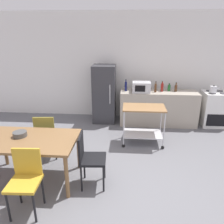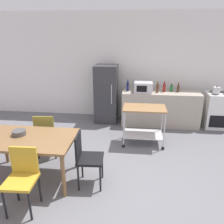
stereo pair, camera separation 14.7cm
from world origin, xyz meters
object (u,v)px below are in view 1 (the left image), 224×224
at_px(microwave, 141,87).
at_px(bottle_sparkling_water, 156,88).
at_px(dining_table, 30,143).
at_px(chair_black, 89,156).
at_px(bottle_hot_sauce, 169,88).
at_px(bottle_olive_oil, 162,87).
at_px(chair_olive, 47,133).
at_px(bottle_sesame_oil, 176,88).
at_px(kettle, 213,89).
at_px(chair_mustard, 26,177).
at_px(bottle_soda, 126,86).
at_px(fruit_bowl, 20,134).
at_px(refrigerator, 104,94).
at_px(stove_oven, 213,109).
at_px(kitchen_cart, 143,119).

bearing_deg(microwave, bottle_sparkling_water, 1.91).
xyz_separation_m(dining_table, microwave, (1.88, 2.54, 0.36)).
bearing_deg(chair_black, microwave, -23.20).
height_order(dining_table, bottle_hot_sauce, bottle_hot_sauce).
height_order(bottle_olive_oil, bottle_hot_sauce, bottle_olive_oil).
xyz_separation_m(dining_table, chair_olive, (0.00, 0.71, -0.15)).
bearing_deg(microwave, bottle_hot_sauce, 13.01).
xyz_separation_m(dining_table, bottle_sesame_oil, (2.78, 2.66, 0.32)).
relative_size(chair_olive, kettle, 3.71).
height_order(chair_black, bottle_hot_sauce, bottle_hot_sauce).
bearing_deg(bottle_sparkling_water, microwave, -178.09).
relative_size(chair_mustard, kettle, 3.71).
distance_m(bottle_soda, microwave, 0.41).
xyz_separation_m(microwave, fruit_bowl, (-2.06, -2.46, -0.24)).
height_order(refrigerator, bottle_hot_sauce, refrigerator).
relative_size(chair_black, bottle_soda, 2.91).
xyz_separation_m(stove_oven, refrigerator, (-2.90, 0.08, 0.32)).
xyz_separation_m(bottle_soda, bottle_olive_oil, (0.94, 0.03, -0.02)).
distance_m(dining_table, chair_mustard, 0.71).
bearing_deg(fruit_bowl, bottle_soda, 56.76).
relative_size(dining_table, stove_oven, 1.63).
height_order(bottle_olive_oil, kettle, bottle_olive_oil).
bearing_deg(stove_oven, bottle_sesame_oil, 179.03).
xyz_separation_m(stove_oven, microwave, (-1.92, -0.11, 0.58)).
relative_size(bottle_hot_sauce, fruit_bowl, 0.91).
bearing_deg(bottle_sesame_oil, bottle_soda, -177.79).
xyz_separation_m(chair_mustard, bottle_sparkling_water, (2.03, 3.21, 0.50)).
bearing_deg(refrigerator, microwave, -10.80).
height_order(chair_olive, kettle, kettle).
relative_size(bottle_hot_sauce, kettle, 0.83).
distance_m(bottle_sparkling_water, bottle_hot_sauce, 0.40).
bearing_deg(dining_table, bottle_soda, 60.49).
bearing_deg(bottle_sesame_oil, bottle_sparkling_water, -168.30).
xyz_separation_m(chair_black, kettle, (2.72, 2.61, 0.48)).
height_order(dining_table, bottle_sparkling_water, bottle_sparkling_water).
height_order(fruit_bowl, kettle, kettle).
height_order(bottle_hot_sauce, fruit_bowl, bottle_hot_sauce).
xyz_separation_m(bottle_soda, fruit_bowl, (-1.66, -2.53, -0.24)).
bearing_deg(bottle_sparkling_water, chair_black, -116.00).
xyz_separation_m(stove_oven, kettle, (-0.12, -0.10, 0.55)).
relative_size(bottle_soda, bottle_hot_sauce, 1.54).
xyz_separation_m(kitchen_cart, fruit_bowl, (-2.07, -1.38, 0.22)).
height_order(bottle_sparkling_water, bottle_sesame_oil, bottle_sparkling_water).
bearing_deg(bottle_olive_oil, bottle_soda, -178.22).
height_order(chair_black, bottle_soda, bottle_soda).
height_order(bottle_sparkling_water, kettle, bottle_sparkling_water).
relative_size(dining_table, bottle_sesame_oil, 6.25).
relative_size(kitchen_cart, kettle, 3.80).
xyz_separation_m(chair_olive, chair_black, (0.96, -0.78, 0.00)).
relative_size(bottle_sesame_oil, fruit_bowl, 1.10).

